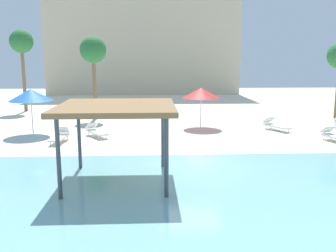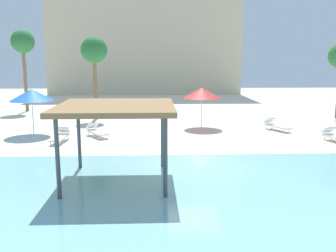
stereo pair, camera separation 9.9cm
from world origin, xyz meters
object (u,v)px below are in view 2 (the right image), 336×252
(beach_umbrella_red_2, at_px, (202,93))
(lounge_chair_0, at_px, (276,125))
(lounge_chair_4, at_px, (96,131))
(palm_tree_0, at_px, (94,52))
(beach_umbrella_blue_1, at_px, (31,95))
(palm_tree_3, at_px, (23,44))
(lounge_chair_3, at_px, (336,136))
(shade_pavilion, at_px, (116,110))
(lounge_chair_1, at_px, (61,136))

(beach_umbrella_red_2, distance_m, lounge_chair_0, 5.04)
(lounge_chair_0, bearing_deg, beach_umbrella_red_2, -129.49)
(lounge_chair_4, bearing_deg, palm_tree_0, 155.69)
(beach_umbrella_blue_1, distance_m, palm_tree_3, 11.06)
(beach_umbrella_red_2, relative_size, lounge_chair_3, 1.30)
(beach_umbrella_blue_1, bearing_deg, beach_umbrella_red_2, 9.89)
(beach_umbrella_blue_1, xyz_separation_m, lounge_chair_4, (3.76, -0.73, -2.00))
(shade_pavilion, relative_size, lounge_chair_1, 2.09)
(lounge_chair_0, height_order, palm_tree_3, palm_tree_3)
(lounge_chair_0, distance_m, lounge_chair_3, 3.95)
(lounge_chair_1, xyz_separation_m, lounge_chair_4, (1.71, 1.30, 0.00))
(beach_umbrella_red_2, distance_m, lounge_chair_4, 7.08)
(beach_umbrella_blue_1, relative_size, palm_tree_3, 0.40)
(lounge_chair_0, xyz_separation_m, palm_tree_3, (-18.30, 9.21, 5.26))
(lounge_chair_3, relative_size, palm_tree_0, 0.33)
(shade_pavilion, height_order, lounge_chair_1, shade_pavilion)
(lounge_chair_4, bearing_deg, lounge_chair_0, 64.58)
(lounge_chair_0, bearing_deg, lounge_chair_3, 6.32)
(lounge_chair_0, relative_size, palm_tree_3, 0.29)
(lounge_chair_4, bearing_deg, beach_umbrella_red_2, 78.54)
(palm_tree_0, bearing_deg, lounge_chair_3, -30.51)
(beach_umbrella_blue_1, height_order, lounge_chair_4, beach_umbrella_blue_1)
(lounge_chair_0, bearing_deg, palm_tree_0, -138.78)
(beach_umbrella_red_2, xyz_separation_m, palm_tree_0, (-7.30, 3.84, 2.62))
(lounge_chair_1, distance_m, lounge_chair_3, 14.73)
(lounge_chair_4, bearing_deg, lounge_chair_1, -85.68)
(palm_tree_3, bearing_deg, beach_umbrella_blue_1, -69.72)
(lounge_chair_1, relative_size, palm_tree_0, 0.33)
(lounge_chair_0, height_order, palm_tree_0, palm_tree_0)
(beach_umbrella_blue_1, distance_m, lounge_chair_3, 17.09)
(lounge_chair_0, bearing_deg, lounge_chair_4, -108.83)
(lounge_chair_0, height_order, lounge_chair_4, same)
(beach_umbrella_red_2, relative_size, palm_tree_3, 0.38)
(beach_umbrella_blue_1, bearing_deg, palm_tree_0, 63.35)
(lounge_chair_4, bearing_deg, shade_pavilion, -18.98)
(lounge_chair_3, bearing_deg, palm_tree_0, -135.49)
(palm_tree_3, bearing_deg, shade_pavilion, -63.15)
(shade_pavilion, height_order, lounge_chair_4, shade_pavilion)
(palm_tree_0, distance_m, palm_tree_3, 7.81)
(beach_umbrella_red_2, height_order, palm_tree_0, palm_tree_0)
(lounge_chair_0, height_order, lounge_chair_3, same)
(shade_pavilion, xyz_separation_m, beach_umbrella_red_2, (4.40, 10.36, -0.39))
(beach_umbrella_red_2, bearing_deg, lounge_chair_0, -13.20)
(beach_umbrella_red_2, height_order, lounge_chair_0, beach_umbrella_red_2)
(beach_umbrella_blue_1, xyz_separation_m, palm_tree_3, (-3.66, 9.91, 3.27))
(lounge_chair_1, bearing_deg, beach_umbrella_red_2, 119.23)
(shade_pavilion, distance_m, lounge_chair_0, 13.09)
(shade_pavilion, xyz_separation_m, palm_tree_0, (-2.90, 14.19, 2.23))
(beach_umbrella_red_2, xyz_separation_m, lounge_chair_4, (-6.34, -2.49, -1.91))
(shade_pavilion, distance_m, palm_tree_0, 14.66)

